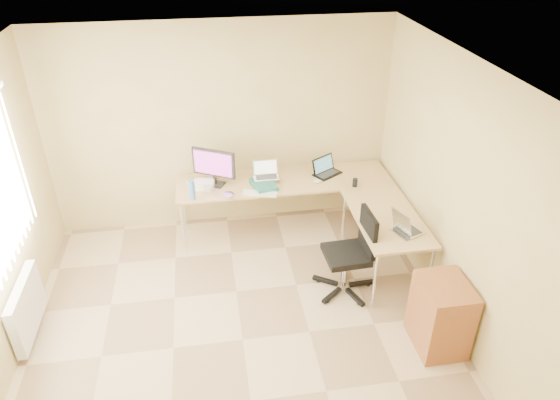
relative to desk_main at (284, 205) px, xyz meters
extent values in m
plane|color=tan|center=(-0.72, -1.85, -0.36)|extent=(4.50, 4.50, 0.00)
plane|color=white|center=(-0.72, -1.85, 2.24)|extent=(4.50, 4.50, 0.00)
plane|color=tan|center=(-0.72, 0.40, 0.93)|extent=(4.50, 0.00, 4.50)
plane|color=tan|center=(1.38, -1.85, 0.93)|extent=(0.00, 4.50, 4.50)
cube|color=tan|center=(0.00, 0.00, 0.00)|extent=(2.65, 0.70, 0.73)
cube|color=tan|center=(0.98, -1.00, 0.00)|extent=(0.70, 1.30, 0.73)
cube|color=black|center=(-0.85, 0.02, 0.60)|extent=(0.56, 0.42, 0.47)
cube|color=#23665C|center=(-0.28, -0.13, 0.39)|extent=(0.33, 0.39, 0.06)
cube|color=silver|center=(-0.23, -0.01, 0.52)|extent=(0.31, 0.24, 0.20)
cube|color=black|center=(0.56, 0.06, 0.47)|extent=(0.42, 0.40, 0.22)
cube|color=white|center=(-0.34, -0.30, 0.37)|extent=(0.42, 0.24, 0.02)
ellipsoid|color=silver|center=(0.39, -0.14, 0.38)|extent=(0.13, 0.11, 0.04)
imported|color=white|center=(-0.94, -0.16, 0.41)|extent=(0.12, 0.12, 0.09)
cylinder|color=silver|center=(-0.71, -0.30, 0.38)|extent=(0.18, 0.18, 0.03)
cylinder|color=#4E83C1|center=(-1.13, -0.30, 0.49)|extent=(0.10, 0.10, 0.25)
cube|color=white|center=(-1.04, 0.06, 0.37)|extent=(0.32, 0.36, 0.01)
cube|color=white|center=(-0.98, -0.03, 0.41)|extent=(0.26, 0.21, 0.09)
cylinder|color=silver|center=(-0.88, 0.20, 0.52)|extent=(0.24, 0.24, 0.30)
cylinder|color=black|center=(0.81, -0.30, 0.42)|extent=(0.07, 0.07, 0.10)
cube|color=#B8B8B8|center=(1.09, -1.32, 0.48)|extent=(0.41, 0.37, 0.23)
cube|color=black|center=(0.45, -1.27, 0.14)|extent=(0.61, 0.61, 0.97)
cube|color=olive|center=(1.13, -2.19, -0.01)|extent=(0.44, 0.54, 0.74)
cube|color=white|center=(-2.75, -1.45, -0.02)|extent=(0.09, 0.80, 0.55)
camera|label=1|loc=(-0.93, -5.43, 3.38)|focal=32.54mm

